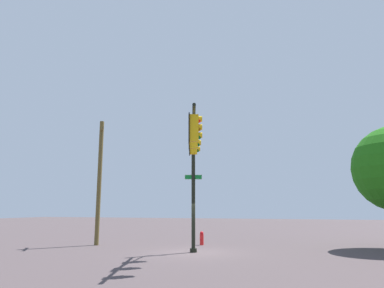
# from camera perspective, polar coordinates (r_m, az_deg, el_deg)

# --- Properties ---
(ground_plane) EXTENTS (120.00, 120.00, 0.00)m
(ground_plane) POSITION_cam_1_polar(r_m,az_deg,el_deg) (19.19, 0.23, -17.08)
(ground_plane) COLOR #483C3E
(signal_pole_assembly) EXTENTS (5.80, 2.36, 6.74)m
(signal_pole_assembly) POSITION_cam_1_polar(r_m,az_deg,el_deg) (16.95, 0.33, -1.42)
(signal_pole_assembly) COLOR black
(signal_pole_assembly) RESTS_ON ground_plane
(utility_pole) EXTENTS (1.53, 1.15, 7.89)m
(utility_pole) POSITION_cam_1_polar(r_m,az_deg,el_deg) (23.50, -14.71, -5.52)
(utility_pole) COLOR brown
(utility_pole) RESTS_ON ground_plane
(fire_hydrant) EXTENTS (0.33, 0.24, 0.83)m
(fire_hydrant) POSITION_cam_1_polar(r_m,az_deg,el_deg) (22.84, 1.58, -14.95)
(fire_hydrant) COLOR red
(fire_hydrant) RESTS_ON ground_plane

